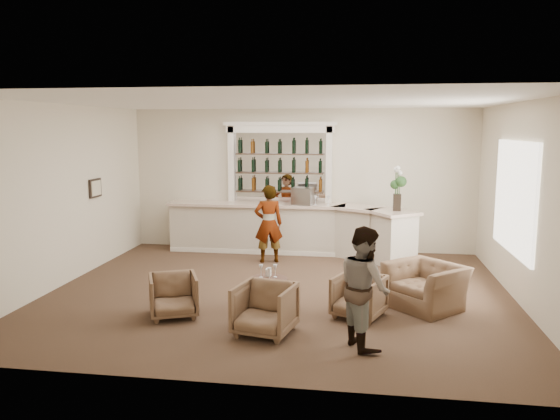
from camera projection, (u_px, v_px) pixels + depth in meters
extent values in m
plane|color=#523729|center=(279.00, 292.00, 9.59)|extent=(8.00, 8.00, 0.00)
cube|color=beige|center=(301.00, 180.00, 12.77)|extent=(8.00, 0.04, 3.30)
cube|color=beige|center=(62.00, 195.00, 9.93)|extent=(0.04, 7.00, 3.30)
cube|color=beige|center=(525.00, 204.00, 8.76)|extent=(0.04, 7.00, 3.30)
cube|color=white|center=(279.00, 102.00, 9.10)|extent=(8.00, 7.00, 0.04)
cube|color=white|center=(514.00, 197.00, 9.24)|extent=(0.05, 2.40, 1.90)
cube|color=black|center=(95.00, 188.00, 11.10)|extent=(0.04, 0.46, 0.38)
cube|color=beige|center=(96.00, 188.00, 11.10)|extent=(0.01, 0.38, 0.30)
cube|color=beige|center=(257.00, 228.00, 12.74)|extent=(4.00, 0.70, 1.08)
cube|color=beige|center=(257.00, 204.00, 12.63)|extent=(4.10, 0.82, 0.06)
cube|color=beige|center=(358.00, 233.00, 12.17)|extent=(1.12, 1.04, 1.08)
cube|color=beige|center=(359.00, 208.00, 12.06)|extent=(1.27, 1.19, 0.06)
cube|color=beige|center=(391.00, 239.00, 11.56)|extent=(1.08, 1.14, 1.08)
cube|color=beige|center=(392.00, 212.00, 11.45)|extent=(1.24, 1.29, 0.06)
cube|color=silver|center=(254.00, 252.00, 12.49)|extent=(4.00, 0.06, 0.10)
cube|color=white|center=(280.00, 167.00, 12.78)|extent=(2.15, 0.02, 1.65)
cube|color=silver|center=(232.00, 188.00, 12.96)|extent=(0.14, 0.16, 2.90)
cube|color=silver|center=(329.00, 189.00, 12.62)|extent=(0.14, 0.16, 2.90)
cube|color=silver|center=(280.00, 129.00, 12.58)|extent=(2.52, 0.16, 0.18)
cube|color=silver|center=(280.00, 124.00, 12.56)|extent=(2.64, 0.20, 0.08)
cube|color=#35251A|center=(279.00, 192.00, 12.75)|extent=(2.05, 0.20, 0.03)
cube|color=#35251A|center=(279.00, 173.00, 12.69)|extent=(2.05, 0.20, 0.03)
cube|color=#35251A|center=(279.00, 154.00, 12.62)|extent=(2.05, 0.20, 0.03)
cylinder|color=#432A1D|center=(268.00, 294.00, 8.70)|extent=(0.62, 0.62, 0.50)
imported|color=gray|center=(269.00, 224.00, 11.64)|extent=(0.70, 0.57, 1.67)
imported|color=gray|center=(364.00, 287.00, 7.15)|extent=(0.89, 0.97, 1.61)
imported|color=brown|center=(173.00, 296.00, 8.34)|extent=(0.93, 0.94, 0.66)
imported|color=brown|center=(265.00, 309.00, 7.62)|extent=(0.92, 0.94, 0.72)
imported|color=brown|center=(359.00, 296.00, 8.30)|extent=(0.92, 0.93, 0.65)
imported|color=brown|center=(426.00, 286.00, 8.72)|extent=(1.46, 1.46, 0.72)
cube|color=#ABACB0|center=(303.00, 196.00, 12.27)|extent=(0.50, 0.44, 0.39)
cube|color=black|center=(397.00, 202.00, 11.43)|extent=(0.16, 0.16, 0.35)
cube|color=white|center=(268.00, 272.00, 8.79)|extent=(0.08, 0.08, 0.12)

